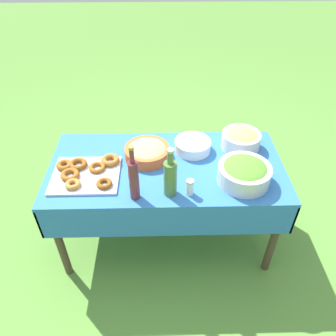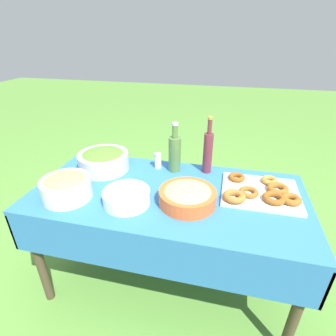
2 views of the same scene
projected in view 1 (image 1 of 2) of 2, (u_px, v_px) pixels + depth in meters
The scene contains 10 objects.
ground_plane at pixel (167, 234), 2.49m from camera, with size 14.00×14.00×0.00m, color #568C38.
picnic_table at pixel (166, 177), 2.11m from camera, with size 1.47×0.72×0.68m.
salad_bowl at pixel (244, 172), 1.89m from camera, with size 0.31×0.31×0.13m.
pasta_bowl at pixel (147, 151), 2.08m from camera, with size 0.29×0.29×0.09m.
donut_platter at pixel (86, 172), 1.97m from camera, with size 0.42×0.36×0.05m.
plate_stack at pixel (193, 146), 2.15m from camera, with size 0.24×0.24×0.07m.
olive_oil_bottle at pixel (170, 177), 1.78m from camera, with size 0.07×0.07×0.31m.
wine_bottle at pixel (134, 179), 1.75m from camera, with size 0.06×0.06×0.35m.
fruit_bowl at pixel (241, 139), 2.15m from camera, with size 0.25×0.25×0.13m.
salt_shaker at pixel (190, 187), 1.82m from camera, with size 0.04×0.04×0.10m.
Camera 1 is at (0.03, 1.58, 1.99)m, focal length 35.00 mm.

